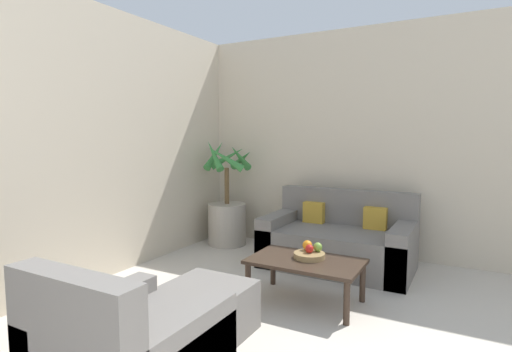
{
  "coord_description": "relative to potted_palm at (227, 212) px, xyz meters",
  "views": [
    {
      "loc": [
        -0.25,
        0.97,
        1.42
      ],
      "look_at": [
        -2.29,
        4.7,
        1.0
      ],
      "focal_mm": 28.0,
      "sensor_mm": 36.0,
      "label": 1
    }
  ],
  "objects": [
    {
      "name": "wall_back",
      "position": [
        3.07,
        0.45,
        0.91
      ],
      "size": [
        8.54,
        0.06,
        2.7
      ],
      "color": "beige",
      "rests_on": "ground_plane"
    },
    {
      "name": "wall_left",
      "position": [
        -0.43,
        -2.45,
        0.91
      ],
      "size": [
        0.06,
        7.35,
        2.7
      ],
      "color": "beige",
      "rests_on": "ground_plane"
    },
    {
      "name": "potted_palm",
      "position": [
        0.0,
        0.0,
        0.0
      ],
      "size": [
        0.69,
        0.7,
        1.39
      ],
      "color": "#ADA393",
      "rests_on": "ground_plane"
    },
    {
      "name": "sofa_loveseat",
      "position": [
        1.56,
        -0.19,
        -0.16
      ],
      "size": [
        1.57,
        0.87,
        0.82
      ],
      "color": "slate",
      "rests_on": "ground_plane"
    },
    {
      "name": "coffee_table",
      "position": [
        1.6,
        -1.25,
        -0.11
      ],
      "size": [
        0.95,
        0.58,
        0.37
      ],
      "color": "#38281E",
      "rests_on": "ground_plane"
    },
    {
      "name": "fruit_bowl",
      "position": [
        1.61,
        -1.19,
        -0.04
      ],
      "size": [
        0.27,
        0.27,
        0.05
      ],
      "color": "#997A4C",
      "rests_on": "coffee_table"
    },
    {
      "name": "apple_red",
      "position": [
        1.61,
        -1.19,
        0.02
      ],
      "size": [
        0.07,
        0.07,
        0.07
      ],
      "color": "red",
      "rests_on": "fruit_bowl"
    },
    {
      "name": "apple_green",
      "position": [
        1.66,
        -1.12,
        0.03
      ],
      "size": [
        0.08,
        0.08,
        0.08
      ],
      "color": "olive",
      "rests_on": "fruit_bowl"
    },
    {
      "name": "orange_fruit",
      "position": [
        1.56,
        -1.12,
        0.03
      ],
      "size": [
        0.09,
        0.09,
        0.09
      ],
      "color": "orange",
      "rests_on": "fruit_bowl"
    },
    {
      "name": "ottoman",
      "position": [
        1.18,
        -2.1,
        -0.25
      ],
      "size": [
        0.59,
        0.55,
        0.36
      ],
      "color": "slate",
      "rests_on": "ground_plane"
    }
  ]
}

